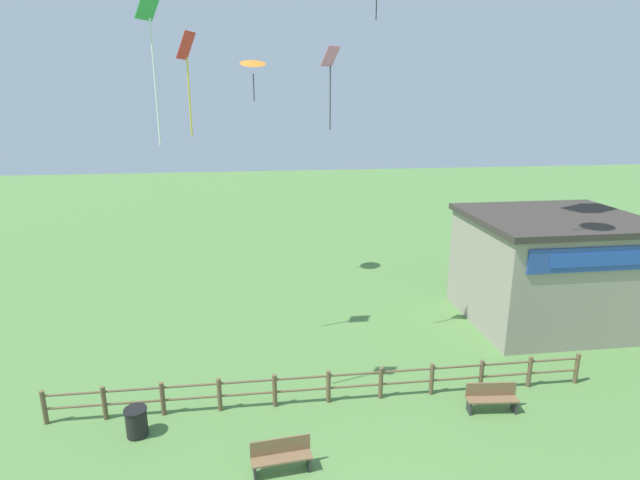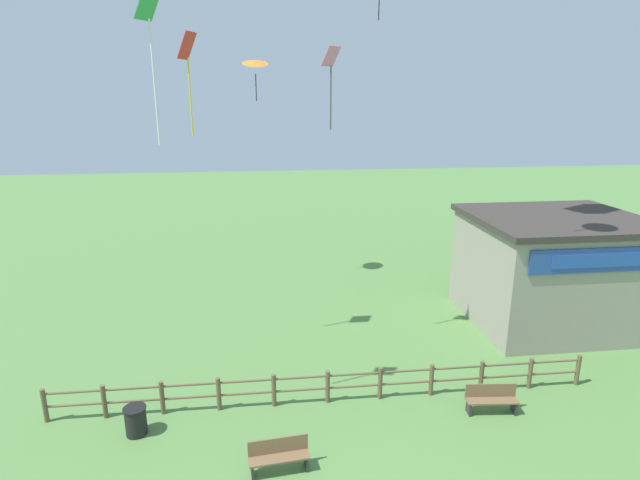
# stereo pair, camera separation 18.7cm
# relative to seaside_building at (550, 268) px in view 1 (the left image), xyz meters

# --- Properties ---
(wooden_fence) EXTENTS (16.71, 0.14, 1.06)m
(wooden_fence) POSITION_rel_seaside_building_xyz_m (-10.06, -4.83, -1.70)
(wooden_fence) COLOR brown
(wooden_fence) RESTS_ON ground_plane
(seaside_building) EXTENTS (6.76, 5.96, 4.56)m
(seaside_building) POSITION_rel_seaside_building_xyz_m (0.00, 0.00, 0.00)
(seaside_building) COLOR gray
(seaside_building) RESTS_ON ground_plane
(park_bench_near_fence) EXTENTS (1.56, 0.56, 0.87)m
(park_bench_near_fence) POSITION_rel_seaside_building_xyz_m (-11.68, -7.64, -1.83)
(park_bench_near_fence) COLOR brown
(park_bench_near_fence) RESTS_ON ground_plane
(park_bench_by_building) EXTENTS (1.56, 0.54, 0.87)m
(park_bench_by_building) POSITION_rel_seaside_building_xyz_m (-5.26, -5.92, -1.83)
(park_bench_by_building) COLOR brown
(park_bench_by_building) RESTS_ON ground_plane
(trash_bin) EXTENTS (0.63, 0.63, 0.83)m
(trash_bin) POSITION_rel_seaside_building_xyz_m (-15.60, -5.72, -1.87)
(trash_bin) COLOR black
(trash_bin) RESTS_ON ground_plane
(kite_red_diamond) EXTENTS (0.64, 0.76, 3.26)m
(kite_red_diamond) POSITION_rel_seaside_building_xyz_m (-14.12, -0.82, 7.91)
(kite_red_diamond) COLOR red
(kite_green_diamond) EXTENTS (0.67, 0.71, 3.60)m
(kite_green_diamond) POSITION_rel_seaside_building_xyz_m (-14.40, -5.20, 8.11)
(kite_green_diamond) COLOR green
(kite_pink_diamond) EXTENTS (0.67, 0.65, 2.66)m
(kite_pink_diamond) POSITION_rel_seaside_building_xyz_m (-9.49, -1.16, 7.62)
(kite_pink_diamond) COLOR pink
(kite_orange_delta) EXTENTS (1.28, 1.25, 1.95)m
(kite_orange_delta) POSITION_rel_seaside_building_xyz_m (-11.98, 6.15, 8.42)
(kite_orange_delta) COLOR orange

